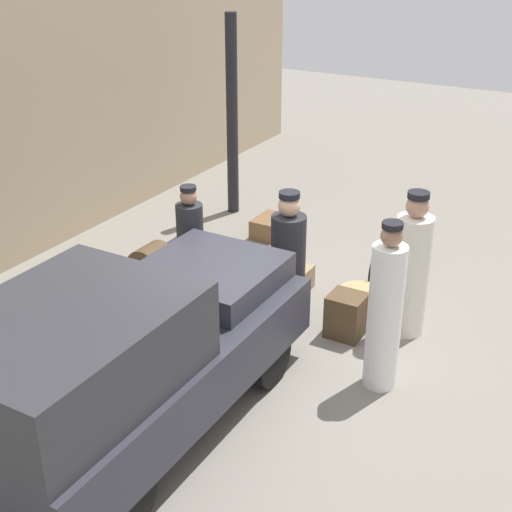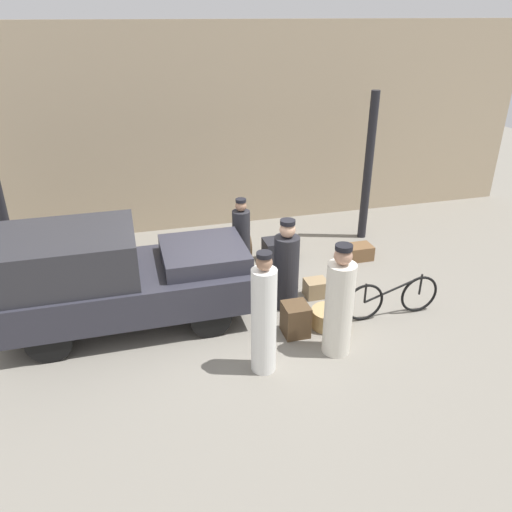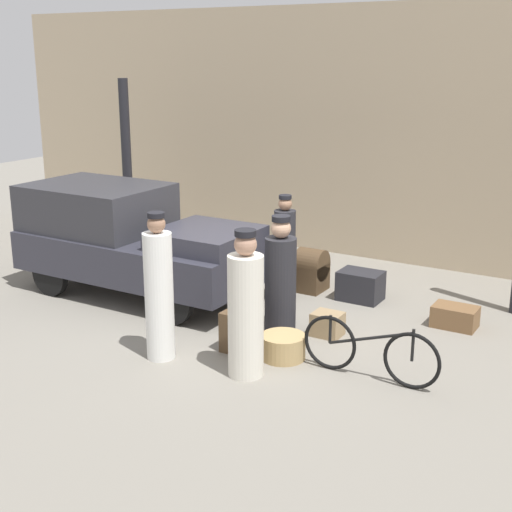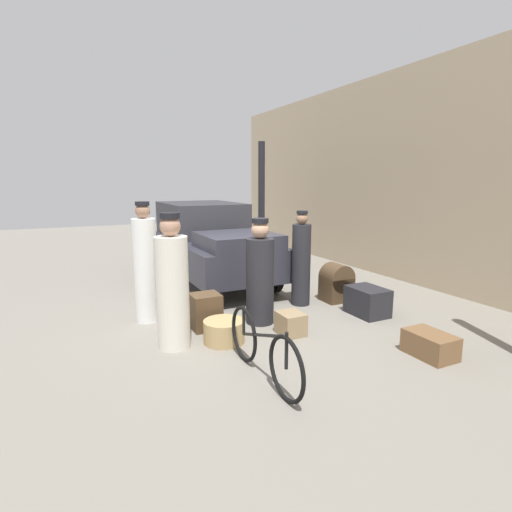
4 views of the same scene
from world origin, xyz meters
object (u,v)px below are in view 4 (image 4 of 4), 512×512
Objects in this scene: truck at (211,240)px; trunk_large_brown at (291,324)px; porter_lifting_near_truck at (173,288)px; porter_carrying_trunk at (145,267)px; conductor_in_dark_uniform at (301,262)px; suitcase_tan_flat at (367,301)px; bicycle at (263,349)px; suitcase_black_upright at (430,345)px; suitcase_small_leather at (206,311)px; porter_with_bicycle at (260,277)px; wicker_basket at (224,331)px; trunk_wicker_pale at (337,283)px.

trunk_large_brown is (3.45, -0.05, -0.74)m from truck.
porter_lifting_near_truck is at bearing -27.64° from truck.
conductor_in_dark_uniform is (0.32, 2.60, -0.09)m from porter_carrying_trunk.
suitcase_tan_flat is (1.29, 3.28, -0.63)m from porter_carrying_trunk.
bicycle is 2.18m from suitcase_black_upright.
suitcase_small_leather is at bearing 43.92° from porter_carrying_trunk.
porter_with_bicycle is 0.87m from trunk_large_brown.
wicker_basket is at bearing -99.25° from trunk_large_brown.
truck is at bearing 175.44° from porter_with_bicycle.
wicker_basket is 0.35× the size of porter_with_bicycle.
porter_carrying_trunk is 1.18m from porter_lifting_near_truck.
bicycle is 1.83m from porter_with_bicycle.
suitcase_black_upright is (2.86, 2.90, -0.71)m from porter_carrying_trunk.
porter_carrying_trunk reaches higher than suitcase_black_upright.
wicker_basket reaches higher than suitcase_black_upright.
suitcase_small_leather reaches higher than wicker_basket.
porter_carrying_trunk reaches higher than truck.
truck is at bearing 163.03° from wicker_basket.
porter_with_bicycle is at bearing -104.41° from suitcase_tan_flat.
conductor_in_dark_uniform is 1.29m from suitcase_tan_flat.
bicycle is at bearing 2.28° from suitcase_small_leather.
suitcase_black_upright is at bearing -9.42° from trunk_wicker_pale.
wicker_basket is 0.30× the size of porter_carrying_trunk.
bicycle is (4.43, -0.99, -0.55)m from truck.
wicker_basket is at bearing 77.19° from porter_lifting_near_truck.
wicker_basket is (-1.14, -0.01, -0.20)m from bicycle.
bicycle is 1.73m from suitcase_small_leather.
porter_carrying_trunk reaches higher than trunk_wicker_pale.
porter_carrying_trunk is at bearing -136.08° from suitcase_small_leather.
wicker_basket is 0.81× the size of trunk_wicker_pale.
porter_carrying_trunk is (-1.32, -0.76, 0.71)m from wicker_basket.
porter_with_bicycle reaches higher than trunk_large_brown.
trunk_wicker_pale is 2.62m from suitcase_small_leather.
suitcase_small_leather reaches higher than suitcase_tan_flat.
truck reaches higher than suitcase_tan_flat.
trunk_large_brown is at bearing -139.42° from suitcase_black_upright.
porter_with_bicycle is at bearing -76.84° from trunk_wicker_pale.
porter_with_bicycle is 1.18m from conductor_in_dark_uniform.
truck is 2.28× the size of bicycle.
porter_carrying_trunk is at bearing -111.47° from suitcase_tan_flat.
trunk_large_brown is (1.04, -1.59, -0.18)m from trunk_wicker_pale.
suitcase_small_leather reaches higher than suitcase_black_upright.
conductor_in_dark_uniform is at bearing -173.33° from suitcase_black_upright.
trunk_large_brown is (0.16, 0.95, 0.01)m from wicker_basket.
porter_lifting_near_truck is 2.72× the size of suitcase_tan_flat.
bicycle reaches higher than trunk_wicker_pale.
suitcase_black_upright is at bearing 34.01° from porter_with_bicycle.
porter_lifting_near_truck reaches higher than bicycle.
trunk_large_brown is at bearing 79.31° from porter_lifting_near_truck.
conductor_in_dark_uniform is 2.76× the size of suitcase_black_upright.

